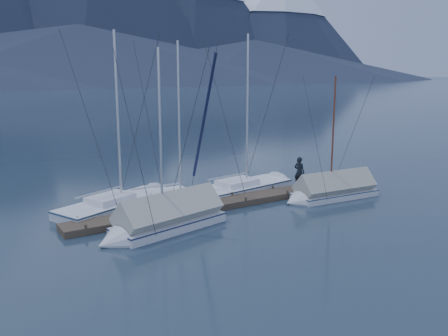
{
  "coord_description": "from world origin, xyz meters",
  "views": [
    {
      "loc": [
        -13.67,
        -19.81,
        7.51
      ],
      "look_at": [
        0.0,
        2.0,
        2.2
      ],
      "focal_mm": 38.0,
      "sensor_mm": 36.0,
      "label": 1
    }
  ],
  "objects_px": {
    "sailboat_open_left": "(129,202)",
    "sailboat_open_right": "(253,187)",
    "sailboat_covered_far": "(160,222)",
    "sailboat_open_mid": "(189,198)",
    "person": "(299,172)",
    "sailboat_covered_near": "(329,192)"
  },
  "relations": [
    {
      "from": "sailboat_open_left",
      "to": "sailboat_covered_near",
      "type": "distance_m",
      "value": 11.74
    },
    {
      "from": "sailboat_covered_far",
      "to": "person",
      "type": "xyz_separation_m",
      "value": [
        10.42,
        2.11,
        0.85
      ]
    },
    {
      "from": "sailboat_open_right",
      "to": "person",
      "type": "height_order",
      "value": "sailboat_open_right"
    },
    {
      "from": "sailboat_open_right",
      "to": "sailboat_covered_near",
      "type": "distance_m",
      "value": 4.9
    },
    {
      "from": "sailboat_open_left",
      "to": "person",
      "type": "xyz_separation_m",
      "value": [
        10.03,
        -3.02,
        1.12
      ]
    },
    {
      "from": "sailboat_open_left",
      "to": "sailboat_covered_far",
      "type": "xyz_separation_m",
      "value": [
        -0.39,
        -5.13,
        0.27
      ]
    },
    {
      "from": "sailboat_covered_near",
      "to": "sailboat_covered_far",
      "type": "height_order",
      "value": "sailboat_covered_far"
    },
    {
      "from": "sailboat_open_mid",
      "to": "person",
      "type": "distance_m",
      "value": 7.12
    },
    {
      "from": "sailboat_covered_far",
      "to": "sailboat_open_right",
      "type": "bearing_deg",
      "value": 26.82
    },
    {
      "from": "sailboat_open_left",
      "to": "sailboat_open_right",
      "type": "height_order",
      "value": "sailboat_open_right"
    },
    {
      "from": "sailboat_covered_near",
      "to": "sailboat_covered_far",
      "type": "bearing_deg",
      "value": -179.56
    },
    {
      "from": "sailboat_open_mid",
      "to": "sailboat_covered_far",
      "type": "distance_m",
      "value": 5.5
    },
    {
      "from": "sailboat_open_left",
      "to": "sailboat_covered_far",
      "type": "relative_size",
      "value": 1.13
    },
    {
      "from": "sailboat_open_left",
      "to": "sailboat_open_right",
      "type": "xyz_separation_m",
      "value": [
        8.04,
        -0.88,
        0.0
      ]
    },
    {
      "from": "sailboat_open_mid",
      "to": "sailboat_covered_far",
      "type": "height_order",
      "value": "sailboat_open_mid"
    },
    {
      "from": "person",
      "to": "sailboat_open_right",
      "type": "bearing_deg",
      "value": 23.36
    },
    {
      "from": "sailboat_open_left",
      "to": "sailboat_open_mid",
      "type": "xyz_separation_m",
      "value": [
        3.29,
        -1.04,
        -0.01
      ]
    },
    {
      "from": "sailboat_open_mid",
      "to": "person",
      "type": "xyz_separation_m",
      "value": [
        6.74,
        -1.98,
        1.13
      ]
    },
    {
      "from": "sailboat_open_mid",
      "to": "sailboat_open_right",
      "type": "xyz_separation_m",
      "value": [
        4.75,
        0.17,
        0.01
      ]
    },
    {
      "from": "sailboat_open_mid",
      "to": "sailboat_open_left",
      "type": "bearing_deg",
      "value": 162.38
    },
    {
      "from": "sailboat_open_left",
      "to": "sailboat_open_mid",
      "type": "relative_size",
      "value": 1.05
    },
    {
      "from": "sailboat_covered_near",
      "to": "person",
      "type": "height_order",
      "value": "sailboat_covered_near"
    }
  ]
}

